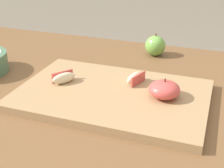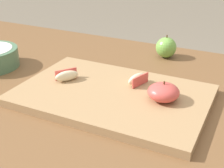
{
  "view_description": "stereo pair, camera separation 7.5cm",
  "coord_description": "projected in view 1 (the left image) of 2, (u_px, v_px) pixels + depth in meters",
  "views": [
    {
      "loc": [
        0.29,
        -0.65,
        1.13
      ],
      "look_at": [
        0.06,
        -0.01,
        0.8
      ],
      "focal_mm": 50.72,
      "sensor_mm": 36.0,
      "label": 1
    },
    {
      "loc": [
        0.36,
        -0.62,
        1.13
      ],
      "look_at": [
        0.06,
        -0.01,
        0.8
      ],
      "focal_mm": 50.72,
      "sensor_mm": 36.0,
      "label": 2
    }
  ],
  "objects": [
    {
      "name": "dining_table",
      "position": [
        92.0,
        126.0,
        0.84
      ],
      "size": [
        1.45,
        0.86,
        0.77
      ],
      "color": "brown",
      "rests_on": "ground_plane"
    },
    {
      "name": "cutting_board",
      "position": [
        112.0,
        95.0,
        0.76
      ],
      "size": [
        0.45,
        0.3,
        0.02
      ],
      "color": "#A37F56",
      "rests_on": "dining_table"
    },
    {
      "name": "apple_half_skin_up",
      "position": [
        164.0,
        89.0,
        0.73
      ],
      "size": [
        0.07,
        0.07,
        0.05
      ],
      "color": "#D14C47",
      "rests_on": "cutting_board"
    },
    {
      "name": "apple_wedge_near_knife",
      "position": [
        64.0,
        78.0,
        0.8
      ],
      "size": [
        0.05,
        0.06,
        0.03
      ],
      "color": "beige",
      "rests_on": "cutting_board"
    },
    {
      "name": "apple_wedge_back",
      "position": [
        135.0,
        78.0,
        0.8
      ],
      "size": [
        0.04,
        0.06,
        0.03
      ],
      "color": "beige",
      "rests_on": "cutting_board"
    },
    {
      "name": "whole_apple_granny_green",
      "position": [
        155.0,
        46.0,
        1.02
      ],
      "size": [
        0.07,
        0.07,
        0.07
      ],
      "color": "#70AD47",
      "rests_on": "dining_table"
    }
  ]
}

